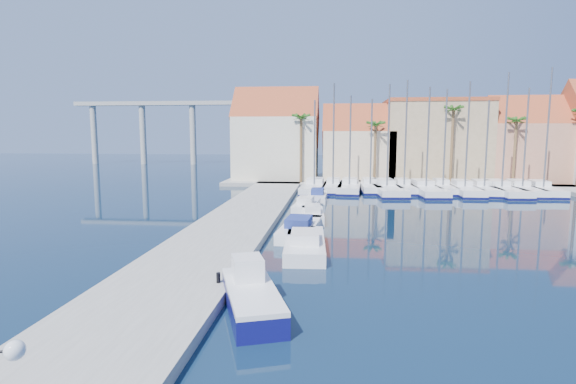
% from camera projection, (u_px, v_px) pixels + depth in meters
% --- Properties ---
extents(ground, '(260.00, 260.00, 0.00)m').
position_uv_depth(ground, '(365.00, 297.00, 20.02)').
color(ground, black).
rests_on(ground, ground).
extents(quay_west, '(6.00, 77.00, 0.50)m').
position_uv_depth(quay_west, '(234.00, 226.00, 34.22)').
color(quay_west, gray).
rests_on(quay_west, ground).
extents(shore_north, '(54.00, 16.00, 0.50)m').
position_uv_depth(shore_north, '(412.00, 181.00, 66.30)').
color(shore_north, gray).
rests_on(shore_north, ground).
extents(bollard, '(0.19, 0.19, 0.47)m').
position_uv_depth(bollard, '(218.00, 278.00, 20.38)').
color(bollard, black).
rests_on(bollard, quay_west).
extents(fishing_boat, '(3.66, 6.04, 2.01)m').
position_uv_depth(fishing_boat, '(251.00, 295.00, 18.41)').
color(fishing_boat, '#0E0E53').
rests_on(fishing_boat, ground).
extents(motorboat_west_0, '(2.74, 7.48, 1.40)m').
position_uv_depth(motorboat_west_0, '(305.00, 243.00, 27.62)').
color(motorboat_west_0, white).
rests_on(motorboat_west_0, ground).
extents(motorboat_west_1, '(2.94, 7.45, 1.40)m').
position_uv_depth(motorboat_west_1, '(300.00, 228.00, 32.18)').
color(motorboat_west_1, white).
rests_on(motorboat_west_1, ground).
extents(motorboat_west_2, '(2.15, 5.74, 1.40)m').
position_uv_depth(motorboat_west_2, '(312.00, 214.00, 37.43)').
color(motorboat_west_2, white).
rests_on(motorboat_west_2, ground).
extents(motorboat_west_3, '(2.44, 6.24, 1.40)m').
position_uv_depth(motorboat_west_3, '(306.00, 205.00, 42.10)').
color(motorboat_west_3, white).
rests_on(motorboat_west_3, ground).
extents(motorboat_west_4, '(1.95, 5.79, 1.40)m').
position_uv_depth(motorboat_west_4, '(318.00, 196.00, 48.28)').
color(motorboat_west_4, white).
rests_on(motorboat_west_4, ground).
extents(sailboat_0, '(3.35, 10.96, 11.19)m').
position_uv_depth(sailboat_0, '(315.00, 187.00, 55.85)').
color(sailboat_0, white).
rests_on(sailboat_0, ground).
extents(sailboat_1, '(2.75, 8.91, 13.20)m').
position_uv_depth(sailboat_1, '(333.00, 186.00, 56.16)').
color(sailboat_1, white).
rests_on(sailboat_1, ground).
extents(sailboat_2, '(3.42, 10.14, 11.71)m').
position_uv_depth(sailboat_2, '(350.00, 187.00, 55.91)').
color(sailboat_2, white).
rests_on(sailboat_2, ground).
extents(sailboat_3, '(2.55, 8.63, 11.34)m').
position_uv_depth(sailboat_3, '(370.00, 187.00, 56.02)').
color(sailboat_3, white).
rests_on(sailboat_3, ground).
extents(sailboat_4, '(4.12, 12.11, 12.92)m').
position_uv_depth(sailboat_4, '(386.00, 188.00, 54.55)').
color(sailboat_4, white).
rests_on(sailboat_4, ground).
extents(sailboat_5, '(2.54, 8.68, 13.52)m').
position_uv_depth(sailboat_5, '(403.00, 187.00, 55.46)').
color(sailboat_5, white).
rests_on(sailboat_5, ground).
extents(sailboat_6, '(3.83, 11.45, 12.54)m').
position_uv_depth(sailboat_6, '(424.00, 189.00, 53.82)').
color(sailboat_6, white).
rests_on(sailboat_6, ground).
extents(sailboat_7, '(2.43, 8.61, 12.44)m').
position_uv_depth(sailboat_7, '(442.00, 187.00, 55.08)').
color(sailboat_7, white).
rests_on(sailboat_7, ground).
extents(sailboat_8, '(2.88, 10.24, 13.13)m').
position_uv_depth(sailboat_8, '(463.00, 189.00, 53.59)').
color(sailboat_8, white).
rests_on(sailboat_8, ground).
extents(sailboat_9, '(2.91, 9.55, 11.02)m').
position_uv_depth(sailboat_9, '(483.00, 189.00, 53.83)').
color(sailboat_9, white).
rests_on(sailboat_9, ground).
extents(sailboat_10, '(3.82, 11.65, 14.16)m').
position_uv_depth(sailboat_10, '(499.00, 189.00, 53.59)').
color(sailboat_10, white).
rests_on(sailboat_10, ground).
extents(sailboat_11, '(3.08, 10.46, 12.43)m').
position_uv_depth(sailboat_11, '(520.00, 189.00, 53.75)').
color(sailboat_11, white).
rests_on(sailboat_11, ground).
extents(sailboat_12, '(3.25, 9.71, 14.66)m').
position_uv_depth(sailboat_12, '(541.00, 189.00, 53.18)').
color(sailboat_12, white).
rests_on(sailboat_12, ground).
extents(building_0, '(12.30, 9.00, 13.50)m').
position_uv_depth(building_0, '(277.00, 138.00, 66.53)').
color(building_0, beige).
rests_on(building_0, shore_north).
extents(building_1, '(10.30, 8.00, 11.00)m').
position_uv_depth(building_1, '(358.00, 146.00, 65.47)').
color(building_1, beige).
rests_on(building_1, shore_north).
extents(building_2, '(14.20, 10.20, 11.50)m').
position_uv_depth(building_2, '(434.00, 140.00, 65.20)').
color(building_2, tan).
rests_on(building_2, shore_north).
extents(building_3, '(10.30, 8.00, 12.00)m').
position_uv_depth(building_3, '(523.00, 143.00, 63.04)').
color(building_3, tan).
rests_on(building_3, shore_north).
extents(palm_0, '(2.60, 2.60, 10.15)m').
position_uv_depth(palm_0, '(301.00, 119.00, 60.86)').
color(palm_0, brown).
rests_on(palm_0, shore_north).
extents(palm_1, '(2.60, 2.60, 9.15)m').
position_uv_depth(palm_1, '(376.00, 126.00, 59.96)').
color(palm_1, brown).
rests_on(palm_1, shore_north).
extents(palm_2, '(2.60, 2.60, 11.15)m').
position_uv_depth(palm_2, '(453.00, 112.00, 58.69)').
color(palm_2, brown).
rests_on(palm_2, shore_north).
extents(palm_3, '(2.60, 2.60, 9.65)m').
position_uv_depth(palm_3, '(517.00, 122.00, 58.06)').
color(palm_3, brown).
rests_on(palm_3, shore_north).
extents(viaduct, '(48.00, 2.20, 14.45)m').
position_uv_depth(viaduct, '(171.00, 120.00, 103.53)').
color(viaduct, '#9E9E99').
rests_on(viaduct, ground).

